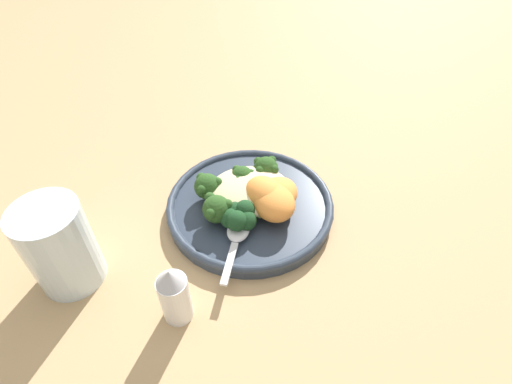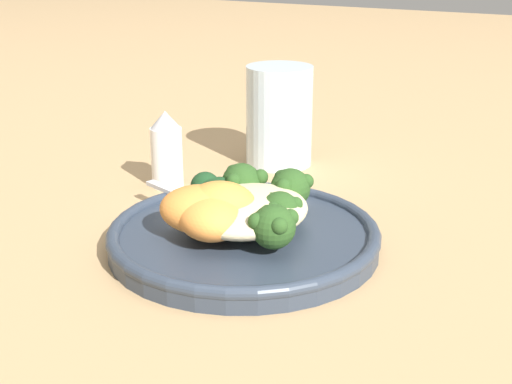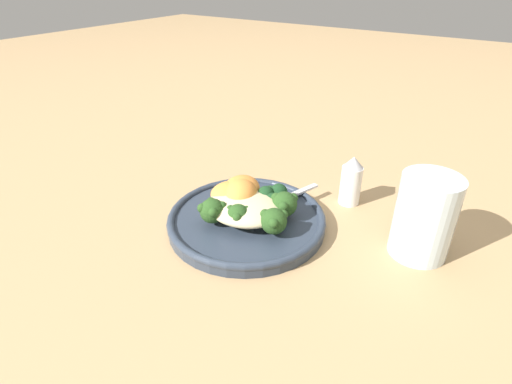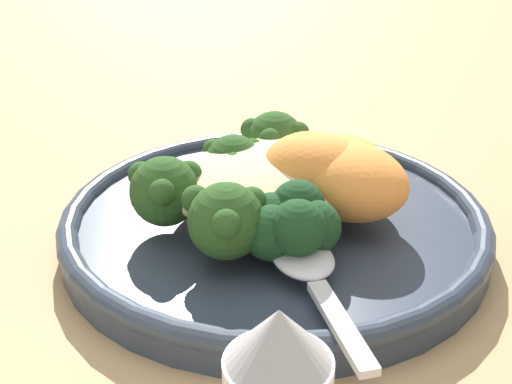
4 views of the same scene
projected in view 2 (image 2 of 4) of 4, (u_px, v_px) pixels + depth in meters
ground_plane at (232, 245)px, 0.64m from camera, size 4.00×4.00×0.00m
plate at (246, 235)px, 0.63m from camera, size 0.24×0.24×0.02m
quinoa_mound at (246, 212)px, 0.61m from camera, size 0.12×0.10×0.03m
broccoli_stalk_0 at (260, 224)px, 0.59m from camera, size 0.06×0.11×0.04m
broccoli_stalk_1 at (266, 212)px, 0.61m from camera, size 0.04×0.09×0.03m
broccoli_stalk_2 at (277, 194)px, 0.65m from camera, size 0.10×0.07×0.04m
broccoli_stalk_3 at (236, 190)px, 0.66m from camera, size 0.10×0.04×0.04m
sweet_potato_chunk_0 at (206, 216)px, 0.60m from camera, size 0.09×0.09×0.04m
sweet_potato_chunk_1 at (201, 209)px, 0.60m from camera, size 0.08×0.09×0.04m
sweet_potato_chunk_2 at (220, 207)px, 0.61m from camera, size 0.07×0.08×0.04m
kale_tuft at (213, 193)px, 0.65m from camera, size 0.05×0.05×0.03m
spoon at (196, 199)px, 0.67m from camera, size 0.05×0.10×0.01m
water_glass at (279, 116)px, 0.84m from camera, size 0.08×0.08×0.12m
salt_shaker at (167, 150)px, 0.77m from camera, size 0.03×0.03×0.08m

